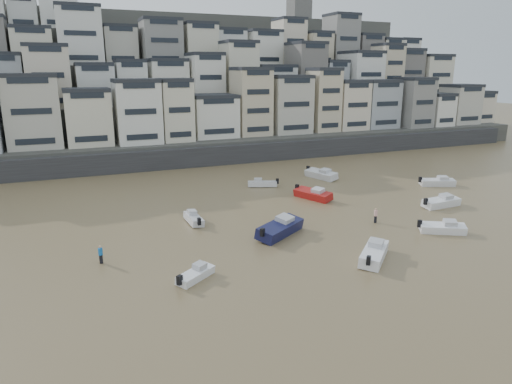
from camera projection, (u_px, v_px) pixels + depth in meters
name	position (u px, v px, depth m)	size (l,w,h in m)	color
harbor_wall	(220.00, 155.00, 85.18)	(140.00, 3.00, 3.50)	#38383A
hillside	(188.00, 86.00, 119.50)	(141.04, 66.00, 50.00)	#4C4C47
boat_a	(374.00, 251.00, 42.44)	(6.29, 2.06, 1.72)	white
boat_b	(443.00, 227.00, 49.37)	(5.18, 1.70, 1.41)	white
boat_c	(280.00, 227.00, 48.64)	(7.18, 2.35, 1.96)	#13163E
boat_d	(441.00, 201.00, 58.79)	(5.86, 1.92, 1.60)	white
boat_e	(313.00, 193.00, 62.34)	(6.09, 1.99, 1.66)	maroon
boat_f	(194.00, 217.00, 52.75)	(4.67, 1.53, 1.27)	silver
boat_g	(438.00, 181.00, 69.48)	(5.62, 1.84, 1.53)	silver
boat_h	(262.00, 182.00, 68.98)	(4.79, 1.57, 1.31)	silver
boat_i	(321.00, 173.00, 74.09)	(6.38, 2.09, 1.74)	silver
boat_j	(195.00, 273.00, 38.45)	(4.21, 1.38, 1.15)	white
person_blue	(101.00, 254.00, 41.59)	(0.44, 0.44, 1.74)	#1866B6
person_pink	(376.00, 216.00, 52.65)	(0.44, 0.44, 1.74)	#DBA19A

